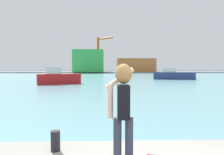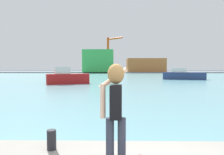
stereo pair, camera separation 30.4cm
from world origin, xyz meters
name	(u,v)px [view 1 (the left image)]	position (x,y,z in m)	size (l,w,h in m)	color
ground_plane	(108,77)	(0.00, 50.00, 0.00)	(220.00, 220.00, 0.00)	#334751
harbor_water	(108,76)	(0.00, 52.00, 0.01)	(140.00, 100.00, 0.02)	#6BA8B2
far_shore_dock	(107,72)	(0.00, 92.00, 0.21)	(140.00, 20.00, 0.42)	gray
person_photographer	(123,104)	(-0.52, 0.79, 1.71)	(0.53, 0.55, 1.74)	#2D3342
harbor_bollard	(55,141)	(-1.81, 1.46, 0.84)	(0.19, 0.19, 0.41)	black
boat_moored	(58,78)	(-7.28, 26.56, 0.90)	(6.07, 3.91, 2.35)	#B21919
boat_moored_2	(173,75)	(12.29, 37.40, 0.85)	(7.92, 3.76, 2.19)	navy
warehouse_left	(89,61)	(-7.51, 86.42, 4.91)	(12.21, 13.00, 8.99)	green
warehouse_right	(135,65)	(12.38, 89.35, 3.23)	(15.57, 13.47, 5.63)	#B26633
port_crane	(100,51)	(-3.10, 88.97, 9.26)	(6.67, 6.52, 14.84)	#D84C19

